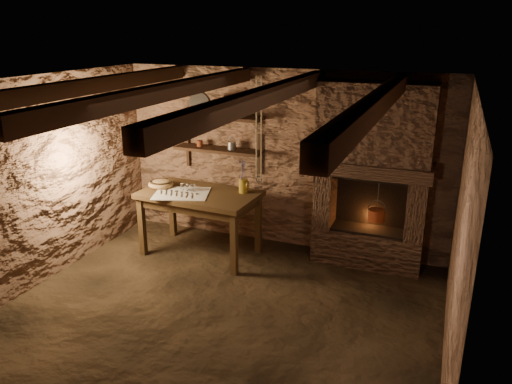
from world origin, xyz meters
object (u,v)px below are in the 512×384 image
at_px(wooden_bowl, 161,184).
at_px(iron_stockpot, 222,109).
at_px(work_table, 200,221).
at_px(red_pot, 377,214).
at_px(stoneware_jug, 243,179).

height_order(wooden_bowl, iron_stockpot, iron_stockpot).
bearing_deg(work_table, red_pot, 14.79).
bearing_deg(iron_stockpot, stoneware_jug, -39.10).
distance_m(wooden_bowl, red_pot, 2.83).
xyz_separation_m(wooden_bowl, iron_stockpot, (0.65, 0.57, 0.96)).
bearing_deg(red_pot, stoneware_jug, -171.25).
distance_m(iron_stockpot, red_pot, 2.44).
height_order(stoneware_jug, iron_stockpot, iron_stockpot).
relative_size(wooden_bowl, red_pot, 0.62).
distance_m(work_table, iron_stockpot, 1.52).
height_order(wooden_bowl, red_pot, red_pot).
bearing_deg(red_pot, wooden_bowl, -170.83).
relative_size(stoneware_jug, iron_stockpot, 1.65).
xyz_separation_m(work_table, iron_stockpot, (0.07, 0.58, 1.40)).
bearing_deg(stoneware_jug, iron_stockpot, 148.25).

